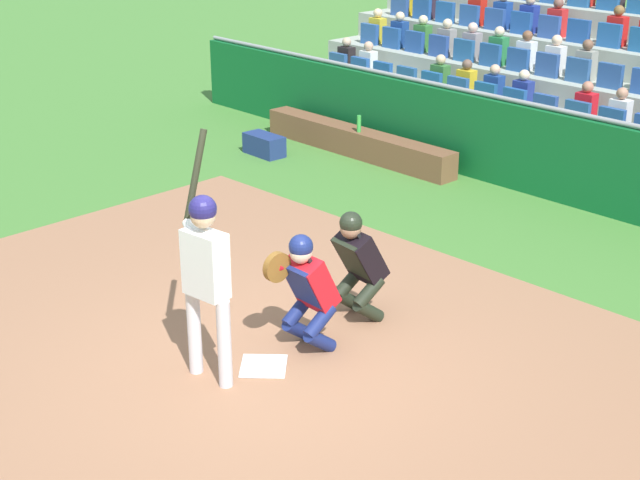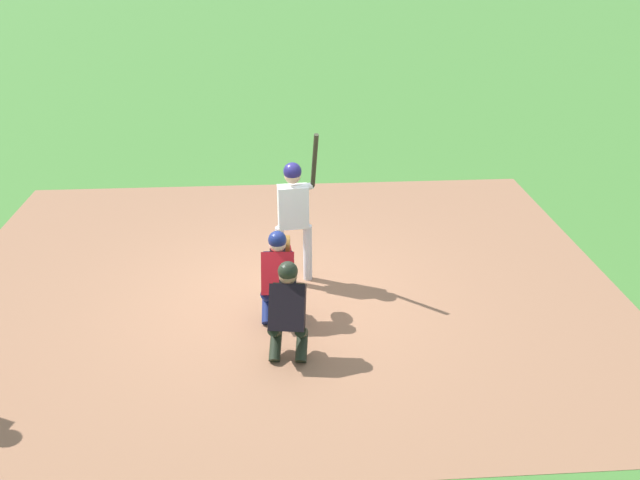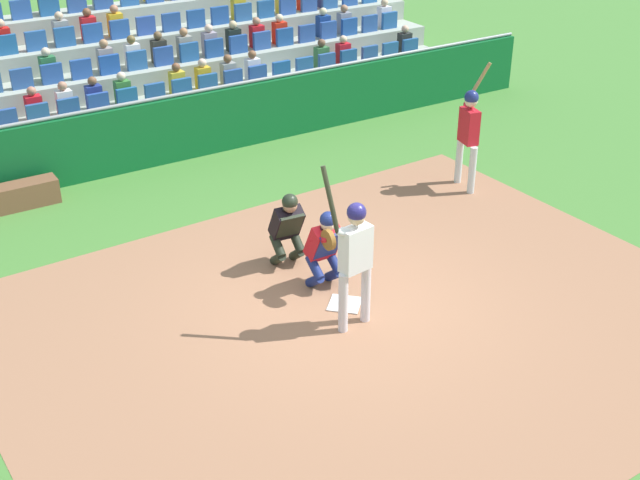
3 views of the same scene
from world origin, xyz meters
TOP-DOWN VIEW (x-y plane):
  - ground_plane at (0.00, 0.00)m, footprint 160.00×160.00m
  - infield_dirt_patch at (0.00, 0.50)m, footprint 10.01×8.26m
  - home_plate_marker at (0.00, 0.00)m, footprint 0.62×0.62m
  - batter_at_plate at (0.19, 0.49)m, footprint 0.63×0.46m
  - catcher_crouching at (-0.01, -0.54)m, footprint 0.46×0.71m
  - home_plate_umpire at (0.11, -1.39)m, footprint 0.49×0.53m
  - dugout_wall at (0.00, -6.22)m, footprint 17.82×0.24m
  - on_deck_batter at (-4.09, -2.19)m, footprint 0.63×0.65m
  - bleacher_stand at (0.03, -10.25)m, footprint 16.89×3.66m

SIDE VIEW (x-z plane):
  - ground_plane at x=0.00m, z-range 0.00..0.00m
  - infield_dirt_patch at x=0.00m, z-range 0.00..0.01m
  - home_plate_marker at x=0.00m, z-range 0.01..0.02m
  - dugout_wall at x=0.00m, z-range -0.03..1.31m
  - home_plate_umpire at x=0.11m, z-range 0.06..1.32m
  - catcher_crouching at x=-0.01m, z-range 0.07..1.35m
  - bleacher_stand at x=0.03m, z-range -0.56..2.13m
  - batter_at_plate at x=0.19m, z-range -0.01..2.32m
  - on_deck_batter at x=-4.09m, z-range 0.02..2.28m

